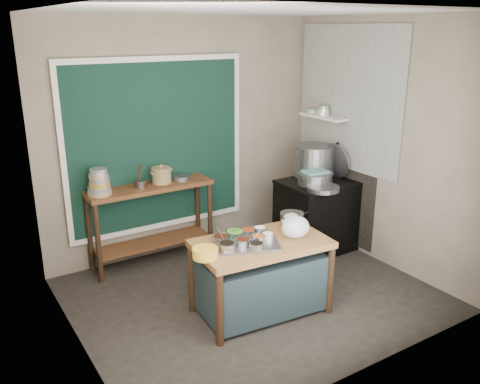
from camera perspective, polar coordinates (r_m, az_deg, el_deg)
floor at (r=5.42m, az=1.33°, el=-11.52°), size 3.50×3.00×0.02m
back_wall at (r=6.16m, az=-6.43°, el=6.09°), size 3.50×0.02×2.80m
left_wall at (r=4.20m, az=-18.92°, el=-0.46°), size 0.02×3.00×2.80m
right_wall at (r=6.01m, az=15.58°, el=5.26°), size 0.02×3.00×2.80m
ceiling at (r=4.72m, az=1.59°, el=19.82°), size 3.50×3.00×0.02m
curtain_panel at (r=5.99m, az=-9.26°, el=5.15°), size 2.10×0.02×1.90m
curtain_frame at (r=5.98m, az=-9.22°, el=5.13°), size 2.22×0.03×2.02m
tile_panel at (r=6.30m, az=12.05°, el=10.23°), size 0.02×1.70×1.70m
soot_patch at (r=6.62m, az=10.84°, el=0.45°), size 0.01×1.30×1.30m
wall_shelf at (r=6.48m, az=9.37°, el=8.36°), size 0.22×0.70×0.03m
prep_table at (r=4.95m, az=2.33°, el=-9.51°), size 1.31×0.83×0.75m
back_counter at (r=6.01m, az=-9.87°, el=-3.60°), size 1.45×0.40×0.95m
stove_block at (r=6.38m, az=8.73°, el=-2.70°), size 0.90×0.68×0.85m
stove_top at (r=6.24m, az=8.92°, el=1.08°), size 0.92×0.69×0.03m
condiment_tray at (r=4.70m, az=0.65°, el=-5.80°), size 0.72×0.63×0.03m
condiment_bowls at (r=4.70m, az=0.29°, el=-5.23°), size 0.60×0.46×0.07m
yellow_basin at (r=4.45m, az=-3.92°, el=-6.83°), size 0.29×0.29×0.09m
saucepan at (r=5.15m, az=5.84°, el=-3.07°), size 0.29×0.29×0.13m
plastic_bag_a at (r=4.85m, az=6.25°, el=-3.93°), size 0.35×0.33×0.21m
plastic_bag_b at (r=5.08m, az=5.74°, el=-3.22°), size 0.25×0.23×0.16m
bowl_stack at (r=5.61m, az=-15.53°, el=0.93°), size 0.26×0.26×0.29m
utensil_cup at (r=5.79m, az=-11.15°, el=0.92°), size 0.15×0.15×0.08m
ceramic_crock at (r=5.91m, az=-8.80°, el=1.80°), size 0.28×0.28×0.16m
wide_bowl at (r=6.00m, az=-6.65°, el=1.61°), size 0.23×0.23×0.05m
stock_pot at (r=6.37m, az=8.33°, el=3.45°), size 0.61×0.61×0.40m
pot_lid at (r=6.37m, az=10.66°, el=3.51°), size 0.13×0.45×0.44m
steamer at (r=6.09m, az=8.42°, el=1.54°), size 0.50×0.50×0.14m
green_cloth at (r=6.07m, az=8.45°, el=2.29°), size 0.30×0.24×0.02m
shallow_pan at (r=5.88m, az=9.31°, el=0.41°), size 0.40×0.40×0.05m
shelf_bowl_stack at (r=6.47m, az=9.38°, el=9.00°), size 0.15×0.15×0.12m
shelf_bowl_green at (r=6.63m, az=8.17°, el=8.99°), size 0.17×0.17×0.05m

